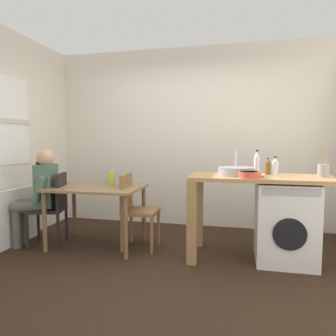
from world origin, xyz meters
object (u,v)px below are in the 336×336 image
(dining_table, at_px, (96,195))
(washing_machine, at_px, (285,222))
(bottle_tall_green, at_px, (257,164))
(vase, at_px, (111,179))
(chair_opposite, at_px, (135,206))
(mixing_bowl, at_px, (249,174))
(chair_person_seat, at_px, (53,205))
(bottle_squat_brown, at_px, (268,167))
(bottle_clear_small, at_px, (275,166))
(utensil_crock, at_px, (323,170))
(seated_person, at_px, (39,192))

(dining_table, bearing_deg, washing_machine, -0.01)
(bottle_tall_green, distance_m, vase, 1.75)
(chair_opposite, bearing_deg, mixing_bowl, 77.55)
(chair_person_seat, relative_size, vase, 5.00)
(bottle_tall_green, distance_m, bottle_squat_brown, 0.17)
(chair_opposite, distance_m, bottle_tall_green, 1.51)
(bottle_tall_green, bearing_deg, mixing_bowl, -107.43)
(bottle_clear_small, bearing_deg, mixing_bowl, -128.27)
(bottle_tall_green, bearing_deg, utensil_crock, -2.16)
(chair_opposite, bearing_deg, dining_table, -86.21)
(dining_table, relative_size, mixing_bowl, 4.73)
(chair_opposite, distance_m, washing_machine, 1.71)
(dining_table, distance_m, chair_person_seat, 0.57)
(vase, bearing_deg, mixing_bowl, -10.26)
(bottle_squat_brown, bearing_deg, seated_person, -173.49)
(chair_person_seat, relative_size, bottle_clear_small, 4.38)
(mixing_bowl, bearing_deg, bottle_clear_small, 51.73)
(utensil_crock, bearing_deg, mixing_bowl, -161.68)
(chair_person_seat, xyz_separation_m, bottle_clear_small, (2.63, 0.25, 0.51))
(bottle_squat_brown, xyz_separation_m, mixing_bowl, (-0.21, -0.38, -0.05))
(chair_opposite, bearing_deg, vase, -101.07)
(mixing_bowl, bearing_deg, utensil_crock, 18.32)
(chair_opposite, xyz_separation_m, mixing_bowl, (1.32, -0.25, 0.45))
(chair_opposite, relative_size, bottle_squat_brown, 4.82)
(seated_person, distance_m, utensil_crock, 3.28)
(bottle_clear_small, distance_m, mixing_bowl, 0.47)
(chair_person_seat, relative_size, washing_machine, 1.05)
(chair_person_seat, distance_m, utensil_crock, 3.14)
(washing_machine, bearing_deg, chair_person_seat, -178.35)
(washing_machine, bearing_deg, bottle_clear_small, 120.83)
(chair_opposite, bearing_deg, bottle_squat_brown, 93.22)
(chair_opposite, xyz_separation_m, bottle_tall_green, (1.41, 0.03, 0.54))
(seated_person, xyz_separation_m, bottle_squat_brown, (2.71, 0.31, 0.33))
(chair_opposite, relative_size, washing_machine, 1.05)
(chair_person_seat, distance_m, vase, 0.79)
(bottle_clear_small, xyz_separation_m, utensil_crock, (0.47, -0.11, -0.02))
(seated_person, bearing_deg, chair_person_seat, -90.00)
(bottle_squat_brown, xyz_separation_m, utensil_crock, (0.54, -0.13, -0.01))
(seated_person, distance_m, bottle_tall_green, 2.62)
(bottle_tall_green, xyz_separation_m, bottle_clear_small, (0.20, 0.09, -0.03))
(dining_table, xyz_separation_m, chair_opposite, (0.48, 0.05, -0.14))
(mixing_bowl, bearing_deg, chair_opposite, 169.47)
(chair_opposite, height_order, utensil_crock, utensil_crock)
(chair_opposite, height_order, bottle_tall_green, bottle_tall_green)
(chair_person_seat, relative_size, seated_person, 0.75)
(bottle_tall_green, bearing_deg, washing_machine, -14.45)
(dining_table, relative_size, vase, 6.11)
(chair_person_seat, xyz_separation_m, bottle_squat_brown, (2.56, 0.26, 0.50))
(bottle_clear_small, xyz_separation_m, mixing_bowl, (-0.29, -0.36, -0.06))
(chair_opposite, bearing_deg, bottle_clear_small, 92.31)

